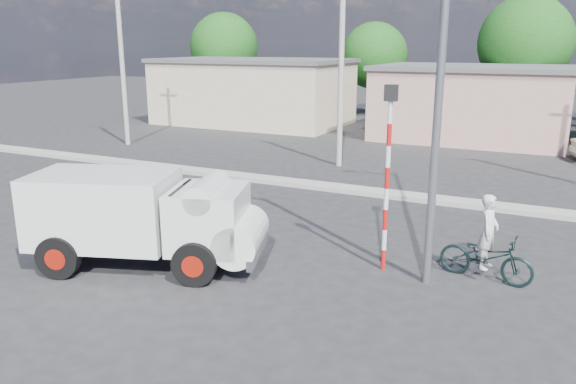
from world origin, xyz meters
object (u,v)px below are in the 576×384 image
at_px(truck, 147,216).
at_px(streetlight, 434,57).
at_px(cyclist, 487,244).
at_px(traffic_pole, 388,163).
at_px(bicycle, 486,257).

height_order(truck, streetlight, streetlight).
distance_m(cyclist, traffic_pole, 2.88).
bearing_deg(traffic_pole, streetlight, -17.73).
bearing_deg(cyclist, bicycle, 0.00).
relative_size(truck, streetlight, 0.65).
height_order(cyclist, traffic_pole, traffic_pole).
xyz_separation_m(bicycle, streetlight, (-1.32, -0.74, 4.41)).
bearing_deg(traffic_pole, bicycle, 11.10).
bearing_deg(bicycle, streetlight, 127.60).
bearing_deg(cyclist, traffic_pole, 109.27).
xyz_separation_m(cyclist, traffic_pole, (-2.25, -0.44, 1.74)).
relative_size(bicycle, streetlight, 0.23).
bearing_deg(bicycle, traffic_pole, 109.27).
distance_m(truck, bicycle, 7.92).
xyz_separation_m(truck, cyclist, (7.41, 2.72, -0.40)).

